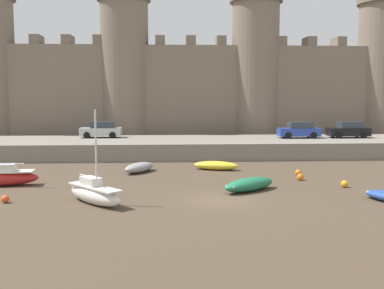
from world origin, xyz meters
The scene contains 14 objects.
ground_plane centered at (0.00, 0.00, 0.00)m, with size 160.00×160.00×0.00m, color #4C3D2D.
quay_road centered at (0.00, 19.50, 0.76)m, with size 58.23×10.00×1.52m, color gray.
castle centered at (0.00, 29.29, 7.69)m, with size 52.42×6.20×20.63m.
rowboat_midflat_right centered at (0.94, 10.04, 0.36)m, with size 3.73×2.28×0.68m.
sailboat_near_channel_left centered at (-6.69, -0.71, 0.57)m, with size 3.67×3.96×4.98m.
rowboat_midflat_left centered at (2.07, 2.07, 0.42)m, with size 3.91×3.34×0.80m.
rowboat_midflat_centre centered at (-4.93, 9.21, 0.39)m, with size 2.75×3.35×0.74m.
mooring_buoy_mid_mud centered at (8.20, 2.77, 0.22)m, with size 0.45×0.45×0.45m, color orange.
mooring_buoy_near_shore centered at (6.15, 5.30, 0.23)m, with size 0.47×0.47×0.47m, color orange.
mooring_buoy_near_channel centered at (6.53, 7.04, 0.23)m, with size 0.46×0.46×0.46m, color orange.
mooring_buoy_off_centre centered at (-11.48, -0.22, 0.21)m, with size 0.42×0.42×0.42m, color #E04C1E.
car_quay_centre_west centered at (10.45, 20.13, 2.30)m, with size 4.11×1.90×1.62m.
car_quay_centre_east centered at (-9.49, 21.68, 2.30)m, with size 4.11×1.90×1.62m.
car_quay_east centered at (15.56, 20.17, 2.30)m, with size 4.11×1.90×1.62m.
Camera 1 is at (-2.88, -24.19, 5.60)m, focal length 42.00 mm.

